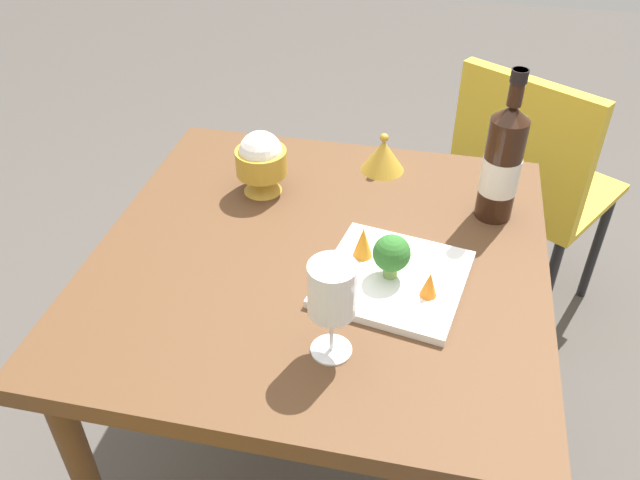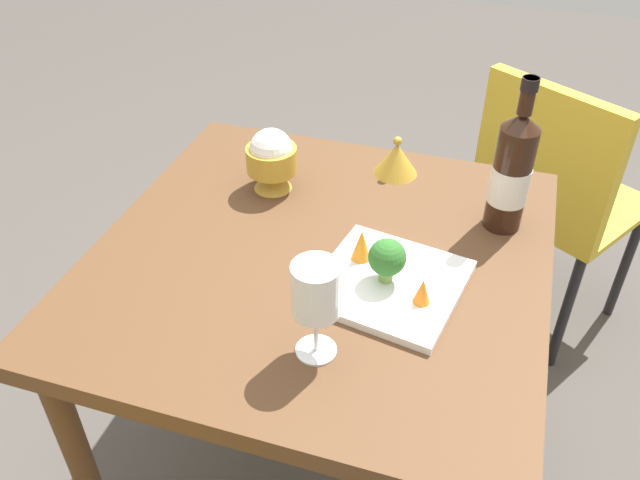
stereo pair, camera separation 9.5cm
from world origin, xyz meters
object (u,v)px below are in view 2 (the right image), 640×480
(wine_glass, at_px, (316,292))
(serving_plate, at_px, (389,283))
(carrot_garnish_right, at_px, (362,245))
(rice_bowl_lid, at_px, (396,159))
(broccoli_floret, at_px, (387,258))
(chair_near_window, at_px, (551,188))
(carrot_garnish_left, at_px, (422,291))
(rice_bowl, at_px, (272,159))
(wine_bottle, at_px, (512,172))

(wine_glass, bearing_deg, serving_plate, -112.45)
(wine_glass, bearing_deg, carrot_garnish_right, -93.24)
(rice_bowl_lid, distance_m, broccoli_floret, 0.39)
(chair_near_window, height_order, serving_plate, chair_near_window)
(chair_near_window, height_order, carrot_garnish_left, chair_near_window)
(broccoli_floret, relative_size, carrot_garnish_left, 1.71)
(broccoli_floret, height_order, carrot_garnish_left, broccoli_floret)
(chair_near_window, distance_m, carrot_garnish_left, 0.89)
(rice_bowl_lid, height_order, carrot_garnish_left, rice_bowl_lid)
(chair_near_window, relative_size, rice_bowl_lid, 8.50)
(broccoli_floret, bearing_deg, chair_near_window, -111.83)
(wine_glass, bearing_deg, carrot_garnish_left, -133.81)
(rice_bowl, bearing_deg, wine_bottle, -178.82)
(rice_bowl_lid, relative_size, carrot_garnish_right, 1.56)
(rice_bowl, distance_m, serving_plate, 0.41)
(wine_glass, bearing_deg, broccoli_floret, -110.76)
(chair_near_window, bearing_deg, rice_bowl_lid, -102.33)
(rice_bowl, bearing_deg, rice_bowl_lid, -150.08)
(rice_bowl, relative_size, broccoli_floret, 1.65)
(carrot_garnish_left, distance_m, carrot_garnish_right, 0.16)
(wine_glass, distance_m, broccoli_floret, 0.21)
(wine_bottle, height_order, carrot_garnish_right, wine_bottle)
(wine_glass, height_order, carrot_garnish_right, wine_glass)
(wine_glass, relative_size, broccoli_floret, 2.09)
(chair_near_window, height_order, carrot_garnish_right, chair_near_window)
(wine_glass, relative_size, rice_bowl_lid, 1.79)
(chair_near_window, distance_m, serving_plate, 0.86)
(rice_bowl, relative_size, carrot_garnish_right, 2.22)
(wine_bottle, xyz_separation_m, rice_bowl_lid, (0.25, -0.13, -0.09))
(wine_glass, xyz_separation_m, rice_bowl_lid, (-0.01, -0.58, -0.09))
(rice_bowl, xyz_separation_m, broccoli_floret, (-0.31, 0.25, -0.01))
(serving_plate, height_order, carrot_garnish_right, carrot_garnish_right)
(chair_near_window, bearing_deg, carrot_garnish_right, -85.12)
(rice_bowl, relative_size, serving_plate, 0.49)
(serving_plate, bearing_deg, wine_glass, 67.55)
(wine_glass, distance_m, carrot_garnish_right, 0.25)
(serving_plate, bearing_deg, rice_bowl, -37.60)
(rice_bowl_lid, height_order, carrot_garnish_right, rice_bowl_lid)
(rice_bowl, height_order, rice_bowl_lid, rice_bowl)
(carrot_garnish_right, bearing_deg, wine_glass, 86.76)
(rice_bowl_lid, relative_size, carrot_garnish_left, 2.00)
(wine_bottle, bearing_deg, rice_bowl_lid, -27.74)
(chair_near_window, relative_size, serving_plate, 2.93)
(chair_near_window, relative_size, carrot_garnish_right, 13.29)
(rice_bowl, xyz_separation_m, rice_bowl_lid, (-0.25, -0.14, -0.04))
(chair_near_window, height_order, wine_glass, wine_glass)
(serving_plate, bearing_deg, carrot_garnish_right, -34.70)
(carrot_garnish_left, bearing_deg, rice_bowl_lid, -72.11)
(serving_plate, relative_size, carrot_garnish_right, 4.53)
(broccoli_floret, bearing_deg, wine_glass, 69.24)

